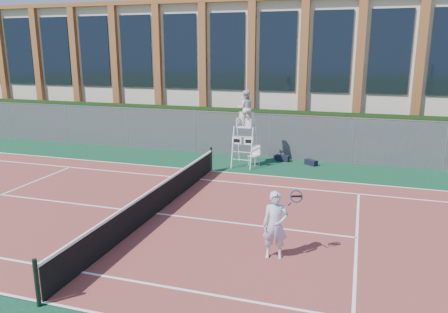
% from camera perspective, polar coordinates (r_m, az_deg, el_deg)
% --- Properties ---
extents(ground, '(120.00, 120.00, 0.00)m').
position_cam_1_polar(ground, '(14.79, -8.86, -7.48)').
color(ground, '#233814').
extents(apron, '(36.00, 20.00, 0.01)m').
position_cam_1_polar(apron, '(15.63, -7.24, -6.21)').
color(apron, '#0B331D').
rests_on(apron, ground).
extents(tennis_court, '(23.77, 10.97, 0.02)m').
position_cam_1_polar(tennis_court, '(14.78, -8.86, -7.40)').
color(tennis_court, brown).
rests_on(tennis_court, apron).
extents(tennis_net, '(0.10, 11.30, 1.10)m').
position_cam_1_polar(tennis_net, '(14.61, -8.94, -5.51)').
color(tennis_net, black).
rests_on(tennis_net, ground).
extents(fence, '(40.00, 0.06, 2.20)m').
position_cam_1_polar(fence, '(22.41, 0.98, 2.94)').
color(fence, '#595E60').
rests_on(fence, ground).
extents(hedge, '(40.00, 1.40, 2.20)m').
position_cam_1_polar(hedge, '(23.55, 1.81, 3.47)').
color(hedge, black).
rests_on(hedge, ground).
extents(building, '(45.00, 10.60, 8.22)m').
position_cam_1_polar(building, '(30.91, 5.93, 11.55)').
color(building, beige).
rests_on(building, ground).
extents(umpire_chair, '(1.00, 1.53, 3.57)m').
position_cam_1_polar(umpire_chair, '(20.19, 2.82, 6.05)').
color(umpire_chair, white).
rests_on(umpire_chair, ground).
extents(plastic_chair, '(0.57, 0.57, 0.96)m').
position_cam_1_polar(plastic_chair, '(20.59, 4.08, 0.44)').
color(plastic_chair, silver).
rests_on(plastic_chair, apron).
extents(sports_bag_near, '(0.71, 0.39, 0.29)m').
position_cam_1_polar(sports_bag_near, '(21.53, 7.60, -0.21)').
color(sports_bag_near, black).
rests_on(sports_bag_near, apron).
extents(sports_bag_far, '(0.67, 0.58, 0.25)m').
position_cam_1_polar(sports_bag_far, '(21.02, 11.30, -0.76)').
color(sports_bag_far, black).
rests_on(sports_bag_far, apron).
extents(tennis_player, '(1.03, 0.73, 1.81)m').
position_cam_1_polar(tennis_player, '(11.44, 6.72, -8.88)').
color(tennis_player, silver).
rests_on(tennis_player, tennis_court).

